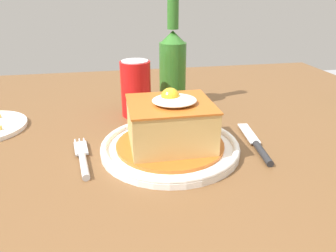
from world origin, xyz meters
TOP-DOWN VIEW (x-y plane):
  - dining_table at (0.00, 0.00)m, footprint 1.15×0.97m
  - main_plate at (-0.06, -0.14)m, footprint 0.24×0.24m
  - sandwich_meal at (-0.06, -0.14)m, footprint 0.19×0.19m
  - fork at (-0.21, -0.15)m, footprint 0.03×0.14m
  - knife at (0.09, -0.16)m, footprint 0.04×0.17m
  - soda_can at (-0.11, 0.05)m, footprint 0.07×0.07m
  - beer_bottle_green at (-0.01, 0.11)m, footprint 0.06×0.06m

SIDE VIEW (x-z plane):
  - dining_table at x=0.00m, z-range 0.26..0.98m
  - fork at x=-0.21m, z-range 0.72..0.73m
  - knife at x=0.09m, z-range 0.72..0.73m
  - main_plate at x=-0.06m, z-range 0.72..0.74m
  - sandwich_meal at x=-0.06m, z-range 0.72..0.82m
  - soda_can at x=-0.11m, z-range 0.72..0.84m
  - beer_bottle_green at x=-0.01m, z-range 0.69..0.95m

